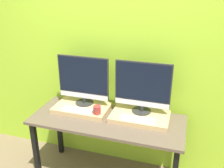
# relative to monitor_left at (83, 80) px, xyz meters

# --- Properties ---
(wall_back) EXTENTS (8.00, 0.04, 2.60)m
(wall_back) POSITION_rel_monitor_left_xyz_m (0.33, 0.23, 0.18)
(wall_back) COLOR #9ED12D
(wall_back) RESTS_ON ground_plane
(workbench) EXTENTS (1.59, 0.65, 0.78)m
(workbench) POSITION_rel_monitor_left_xyz_m (0.33, -0.17, -0.43)
(workbench) COLOR brown
(workbench) RESTS_ON ground_plane
(wooden_riser_left) EXTENTS (0.60, 0.37, 0.05)m
(wooden_riser_left) POSITION_rel_monitor_left_xyz_m (0.00, -0.07, -0.31)
(wooden_riser_left) COLOR tan
(wooden_riser_left) RESTS_ON workbench
(monitor_left) EXTENTS (0.58, 0.20, 0.55)m
(monitor_left) POSITION_rel_monitor_left_xyz_m (0.00, 0.00, 0.00)
(monitor_left) COLOR #282828
(monitor_left) RESTS_ON wooden_riser_left
(keyboard_left) EXTENTS (0.34, 0.11, 0.01)m
(keyboard_left) POSITION_rel_monitor_left_xyz_m (0.00, -0.19, -0.28)
(keyboard_left) COLOR silver
(keyboard_left) RESTS_ON wooden_riser_left
(mug) EXTENTS (0.08, 0.08, 0.09)m
(mug) POSITION_rel_monitor_left_xyz_m (0.22, -0.19, -0.24)
(mug) COLOR #9E332D
(mug) RESTS_ON wooden_riser_left
(wooden_riser_right) EXTENTS (0.60, 0.37, 0.05)m
(wooden_riser_right) POSITION_rel_monitor_left_xyz_m (0.65, -0.07, -0.31)
(wooden_riser_right) COLOR tan
(wooden_riser_right) RESTS_ON workbench
(monitor_right) EXTENTS (0.58, 0.20, 0.55)m
(monitor_right) POSITION_rel_monitor_left_xyz_m (0.65, 0.00, 0.00)
(monitor_right) COLOR #282828
(monitor_right) RESTS_ON wooden_riser_right
(keyboard_right) EXTENTS (0.34, 0.11, 0.01)m
(keyboard_right) POSITION_rel_monitor_left_xyz_m (0.65, -0.19, -0.28)
(keyboard_right) COLOR silver
(keyboard_right) RESTS_ON wooden_riser_right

